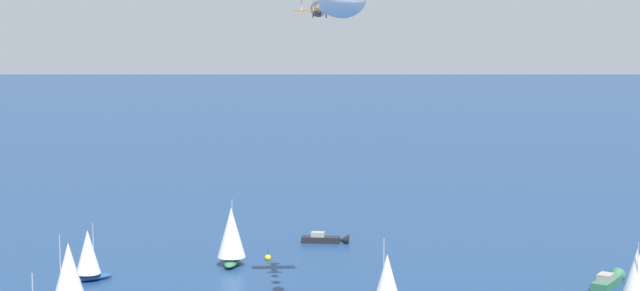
{
  "coord_description": "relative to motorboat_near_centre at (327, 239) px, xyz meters",
  "views": [
    {
      "loc": [
        -32.47,
        -130.95,
        38.19
      ],
      "look_at": [
        0.0,
        0.0,
        23.19
      ],
      "focal_mm": 54.98,
      "sensor_mm": 36.0,
      "label": 1
    }
  ],
  "objects": [
    {
      "name": "sailboat_outer_ring_a",
      "position": [
        -46.35,
        -38.65,
        4.64
      ],
      "size": [
        9.39,
        6.06,
        11.67
      ],
      "color": "#B21E1E",
      "rests_on": "ground_plane"
    },
    {
      "name": "sailboat_offshore",
      "position": [
        -20.1,
        -13.75,
        4.38
      ],
      "size": [
        5.91,
        8.94,
        11.11
      ],
      "color": "#33704C",
      "rests_on": "ground_plane"
    },
    {
      "name": "sailboat_outer_ring_b",
      "position": [
        -43.54,
        -18.69,
        3.48
      ],
      "size": [
        7.35,
        4.86,
        9.14
      ],
      "color": "#23478C",
      "rests_on": "ground_plane"
    },
    {
      "name": "sailboat_far_port",
      "position": [
        32.13,
        -52.24,
        3.6
      ],
      "size": [
        5.36,
        7.44,
        9.39
      ],
      "color": "#B21E1E",
      "rests_on": "ground_plane"
    },
    {
      "name": "biplane_lead",
      "position": [
        -11.95,
        -42.49,
        41.53
      ],
      "size": [
        7.32,
        6.97,
        3.55
      ],
      "color": "orange"
    },
    {
      "name": "motorboat_inshore",
      "position": [
        34.58,
        -40.85,
        0.07
      ],
      "size": [
        8.84,
        8.43,
        2.82
      ],
      "color": "#33704C",
      "rests_on": "ground_plane"
    },
    {
      "name": "marker_buoy",
      "position": [
        -13.43,
        -11.27,
        -0.3
      ],
      "size": [
        1.1,
        1.1,
        2.1
      ],
      "color": "yellow",
      "rests_on": "ground_plane"
    },
    {
      "name": "motorboat_near_centre",
      "position": [
        0.0,
        0.0,
        0.0
      ],
      "size": [
        9.05,
        5.15,
        2.56
      ],
      "color": "black",
      "rests_on": "ground_plane"
    }
  ]
}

